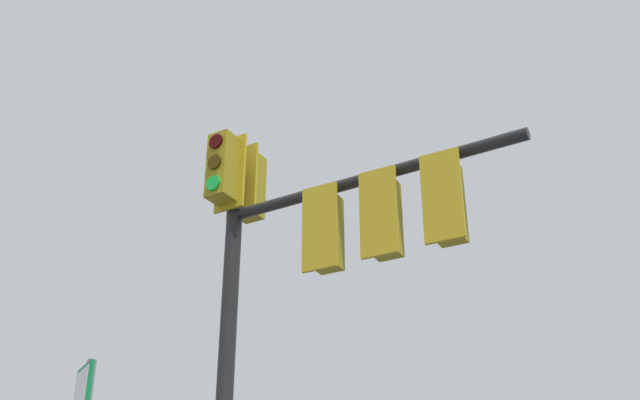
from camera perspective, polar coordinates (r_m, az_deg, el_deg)
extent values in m
cylinder|color=black|center=(9.11, 3.43, 1.56)|extent=(1.51, 3.57, 0.14)
cube|color=olive|center=(10.48, -5.04, 0.95)|extent=(0.39, 0.39, 0.90)
cube|color=#B29319|center=(10.36, -5.59, 1.33)|extent=(0.20, 0.42, 1.04)
cylinder|color=#360503|center=(10.74, -4.47, 2.00)|extent=(0.10, 0.20, 0.20)
cylinder|color=#3C2703|center=(10.60, -4.53, 0.59)|extent=(0.10, 0.20, 0.20)
cylinder|color=green|center=(10.46, -4.59, -0.87)|extent=(0.10, 0.20, 0.20)
cube|color=olive|center=(10.06, -7.03, 2.33)|extent=(0.39, 0.39, 0.90)
cube|color=#B29319|center=(10.18, -6.45, 1.93)|extent=(0.20, 0.42, 1.04)
cylinder|color=#360503|center=(10.11, -7.50, 4.20)|extent=(0.10, 0.20, 0.20)
cylinder|color=#3C2703|center=(9.95, -7.60, 2.73)|extent=(0.10, 0.20, 0.20)
cylinder|color=green|center=(9.81, -7.71, 1.21)|extent=(0.10, 0.20, 0.20)
cube|color=olive|center=(9.10, 0.49, -2.33)|extent=(0.39, 0.39, 0.90)
cube|color=#B29319|center=(8.96, -0.03, -1.93)|extent=(0.21, 0.42, 1.04)
cylinder|color=#360503|center=(9.36, 0.97, -1.04)|extent=(0.11, 0.20, 0.20)
cylinder|color=#3C2703|center=(9.23, 0.98, -2.71)|extent=(0.11, 0.20, 0.20)
cylinder|color=green|center=(9.11, 1.00, -4.42)|extent=(0.11, 0.20, 0.20)
cube|color=olive|center=(8.78, 4.69, -1.27)|extent=(0.39, 0.39, 0.90)
cube|color=#B29319|center=(8.64, 4.21, -0.84)|extent=(0.21, 0.42, 1.04)
cylinder|color=#360503|center=(9.05, 5.05, 0.04)|extent=(0.11, 0.20, 0.20)
cylinder|color=#3C2703|center=(8.92, 5.13, -1.67)|extent=(0.11, 0.20, 0.20)
cylinder|color=green|center=(8.79, 5.21, -3.44)|extent=(0.11, 0.20, 0.20)
cube|color=olive|center=(8.52, 9.16, -0.13)|extent=(0.40, 0.40, 0.90)
cube|color=#B29319|center=(8.37, 8.76, 0.34)|extent=(0.21, 0.42, 1.04)
cylinder|color=#360503|center=(8.80, 9.39, 1.18)|extent=(0.11, 0.20, 0.20)
cylinder|color=#3C2703|center=(8.66, 9.54, -0.56)|extent=(0.11, 0.20, 0.20)
cylinder|color=green|center=(8.53, 9.69, -2.36)|extent=(0.11, 0.20, 0.20)
cube|color=#0C7238|center=(6.32, -16.67, -12.83)|extent=(0.08, 0.38, 0.34)
cube|color=white|center=(6.32, -16.80, -12.80)|extent=(0.06, 0.32, 0.28)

